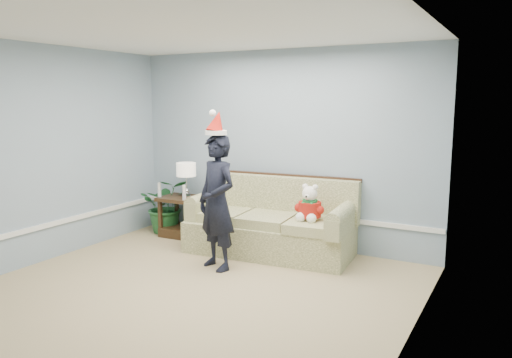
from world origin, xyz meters
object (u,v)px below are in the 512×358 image
object	(u,v)px
table_lamp	(186,171)
man	(217,202)
teddy_bear	(309,207)
houseplant	(167,205)
sofa	(272,226)
side_table	(182,221)

from	to	relation	value
table_lamp	man	xyz separation A→B (m)	(1.18, -0.99, -0.17)
man	teddy_bear	distance (m)	1.17
table_lamp	houseplant	xyz separation A→B (m)	(-0.41, 0.04, -0.57)
sofa	teddy_bear	size ratio (longest dim) A/B	4.82
sofa	houseplant	distance (m)	1.88
table_lamp	houseplant	world-z (taller)	table_lamp
side_table	houseplant	size ratio (longest dim) A/B	0.76
side_table	teddy_bear	bearing A→B (deg)	-5.30
sofa	man	bearing A→B (deg)	-112.30
sofa	houseplant	size ratio (longest dim) A/B	2.66
teddy_bear	table_lamp	bearing A→B (deg)	173.01
houseplant	teddy_bear	bearing A→B (deg)	-6.09
houseplant	side_table	bearing A→B (deg)	-11.11
side_table	teddy_bear	world-z (taller)	teddy_bear
side_table	table_lamp	world-z (taller)	table_lamp
sofa	man	world-z (taller)	man
houseplant	teddy_bear	xyz separation A→B (m)	(2.46, -0.26, 0.28)
side_table	teddy_bear	size ratio (longest dim) A/B	1.37
houseplant	man	world-z (taller)	man
side_table	sofa	bearing A→B (deg)	-2.90
houseplant	man	distance (m)	1.93
side_table	houseplant	world-z (taller)	houseplant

